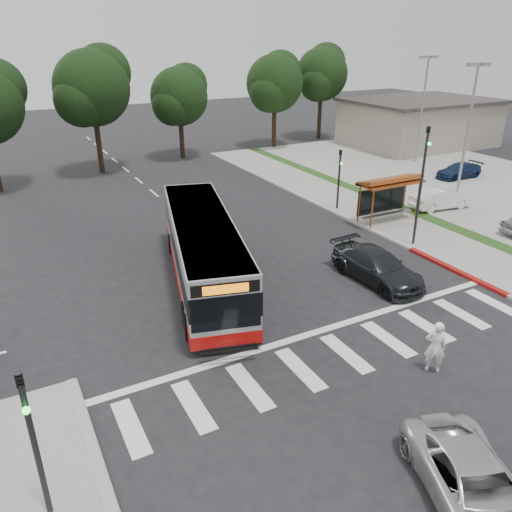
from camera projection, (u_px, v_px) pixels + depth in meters
ground at (277, 296)px, 22.32m from camera, size 140.00×140.00×0.00m
sidewalk_east at (358, 208)px, 33.49m from camera, size 4.00×40.00×0.12m
curb_east at (334, 212)px, 32.62m from camera, size 0.30×40.00×0.15m
curb_east_red at (455, 270)px, 24.56m from camera, size 0.32×6.00×0.15m
sidewalk_sw_corner at (3, 498)px, 12.50m from camera, size 5.00×8.00×0.12m
parking_lot at (460, 179)px, 40.28m from camera, size 18.00×36.00×0.10m
commercial_building at (419, 124)px, 52.09m from camera, size 14.00×10.00×4.40m
building_roof_cap at (422, 100)px, 51.14m from camera, size 14.60×10.60×0.30m
crosswalk_ladder at (346, 353)px, 18.29m from camera, size 18.00×2.60×0.01m
bus_shelter at (389, 186)px, 30.14m from camera, size 4.20×1.60×2.86m
traffic_signal_sw at (32, 433)px, 11.09m from camera, size 0.18×0.37×4.20m
traffic_signal_ne_tall at (422, 177)px, 26.09m from camera, size 0.18×0.37×6.50m
traffic_signal_ne_short at (339, 173)px, 32.30m from camera, size 0.18×0.37×4.00m
lot_light_front at (470, 115)px, 32.52m from camera, size 1.90×0.35×9.01m
lot_light_mid at (424, 95)px, 43.17m from camera, size 1.90×0.35×9.01m
tree_ne_a at (275, 82)px, 49.27m from camera, size 6.16×5.74×9.30m
tree_ne_b at (322, 73)px, 53.69m from camera, size 6.16×5.74×10.02m
tree_north_a at (92, 87)px, 39.69m from camera, size 6.60×6.15×10.17m
tree_north_b at (180, 95)px, 45.25m from camera, size 5.72×5.33×8.43m
transit_bus at (204, 252)px, 22.92m from camera, size 5.66×12.34×3.12m
pedestrian at (436, 347)px, 16.97m from camera, size 0.84×0.83×1.95m
dark_sedan at (377, 266)px, 23.41m from camera, size 2.28×5.16×1.47m
silver_suv_south at (475, 486)px, 12.12m from camera, size 3.70×5.18×1.31m
parked_car_1 at (440, 199)px, 32.99m from camera, size 4.30×1.97×1.37m
parked_car_3 at (459, 171)px, 40.18m from camera, size 4.04×1.66×1.17m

